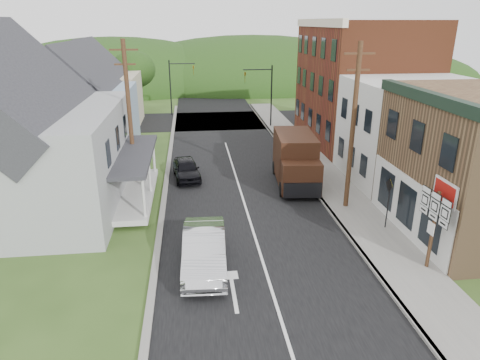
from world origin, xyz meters
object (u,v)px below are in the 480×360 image
object	(u,v)px
warning_sign	(389,196)
silver_sedan	(204,250)
dark_sedan	(186,169)
route_sign_cluster	(434,219)
delivery_van	(296,160)

from	to	relation	value
warning_sign	silver_sedan	bearing A→B (deg)	-165.74
silver_sedan	warning_sign	bearing A→B (deg)	17.35
dark_sedan	route_sign_cluster	size ratio (longest dim) A/B	1.17
dark_sedan	route_sign_cluster	xyz separation A→B (m)	(10.07, -12.43, 1.69)
silver_sedan	dark_sedan	distance (m)	11.19
silver_sedan	warning_sign	world-z (taller)	warning_sign
dark_sedan	route_sign_cluster	bearing A→B (deg)	-57.74
route_sign_cluster	warning_sign	xyz separation A→B (m)	(-0.12, 3.74, -0.53)
delivery_van	warning_sign	xyz separation A→B (m)	(3.01, -6.82, 0.20)
silver_sedan	delivery_van	xyz separation A→B (m)	(6.15, 9.29, 0.80)
silver_sedan	dark_sedan	xyz separation A→B (m)	(-0.78, 11.16, -0.15)
warning_sign	delivery_van	bearing A→B (deg)	112.99
warning_sign	route_sign_cluster	bearing A→B (deg)	-88.91
dark_sedan	route_sign_cluster	world-z (taller)	route_sign_cluster
silver_sedan	delivery_van	distance (m)	11.17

